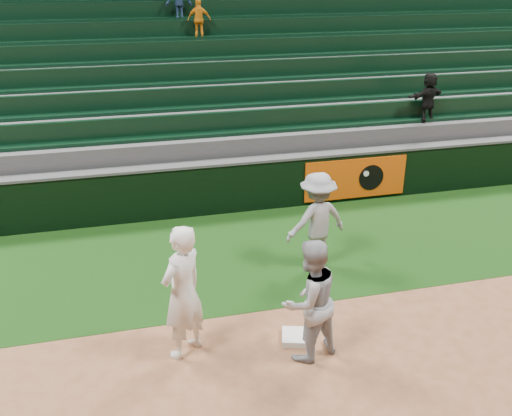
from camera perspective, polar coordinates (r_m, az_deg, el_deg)
The scene contains 8 objects.
ground at distance 9.26m, azimuth 4.72°, elevation -12.89°, with size 70.00×70.00×0.00m, color brown.
foul_grass at distance 11.69m, azimuth 0.05°, elevation -4.40°, with size 36.00×4.20×0.01m, color black.
first_base at distance 9.20m, azimuth 4.03°, elevation -12.75°, with size 0.44×0.44×0.10m, color white.
first_baseman at distance 8.43m, azimuth -7.37°, elevation -8.36°, with size 0.77×0.51×2.12m, color white.
baserunner at distance 8.40m, azimuth 5.37°, elevation -9.22°, with size 0.93×0.73×1.92m, color #A1A4AB.
base_coach at distance 10.86m, azimuth 6.12°, elevation -1.24°, with size 1.23×0.71×1.90m, color #93959F.
field_wall at distance 13.39m, azimuth -2.15°, elevation 2.29°, with size 36.00×0.45×1.25m.
stadium_seating at distance 16.62m, azimuth -5.09°, elevation 10.30°, with size 36.00×5.95×5.06m.
Camera 1 is at (-2.53, -7.01, 5.49)m, focal length 40.00 mm.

